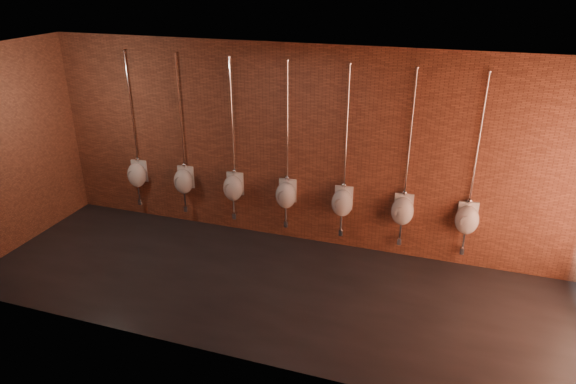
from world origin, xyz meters
name	(u,v)px	position (x,y,z in m)	size (l,w,h in m)	color
ground	(267,286)	(0.00, 0.00, 0.00)	(8.50, 8.50, 0.00)	black
room_shell	(264,154)	(0.00, 0.00, 2.01)	(8.54, 3.04, 3.22)	black
urinal_0	(137,174)	(-2.96, 1.38, 0.84)	(0.38, 0.35, 2.71)	white
urinal_1	(184,180)	(-2.03, 1.38, 0.84)	(0.38, 0.35, 2.71)	white
urinal_2	(233,187)	(-1.10, 1.38, 0.84)	(0.38, 0.35, 2.71)	white
urinal_3	(286,194)	(-0.17, 1.38, 0.84)	(0.38, 0.35, 2.71)	white
urinal_4	(342,201)	(0.76, 1.38, 0.84)	(0.38, 0.35, 2.71)	white
urinal_5	(403,210)	(1.69, 1.38, 0.84)	(0.38, 0.35, 2.71)	white
urinal_6	(467,218)	(2.62, 1.38, 0.84)	(0.38, 0.35, 2.71)	white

